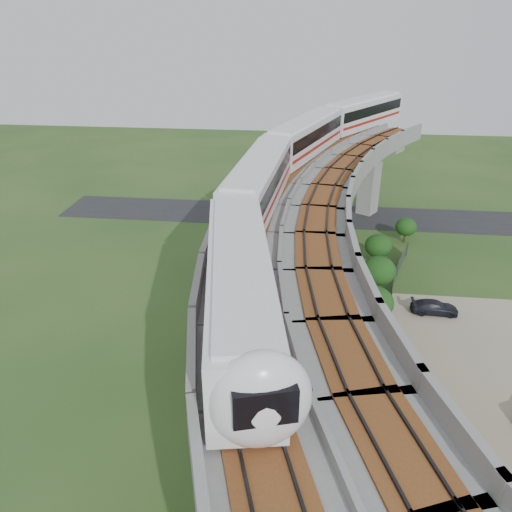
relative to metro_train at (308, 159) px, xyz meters
The scene contains 14 objects.
ground 16.65m from the metro_train, 97.14° to the right, with size 160.00×160.00×0.00m, color #28461C.
dirt_lot 21.96m from the metro_train, 46.17° to the right, with size 18.00×26.00×0.04m, color gray.
asphalt_road 22.57m from the metro_train, 94.23° to the left, with size 60.00×8.00×0.03m, color #232326.
viaduct 11.85m from the metro_train, 77.60° to the right, with size 19.58×73.98×11.40m.
metro_train is the anchor object (origin of this frame).
fence 18.09m from the metro_train, 53.09° to the right, with size 3.87×38.73×1.50m.
tree_0 19.28m from the metro_train, 46.58° to the left, with size 2.35×2.35×2.86m.
tree_1 13.89m from the metro_train, 37.74° to the left, with size 2.74×2.74×3.26m.
tree_2 11.79m from the metro_train, ahead, with size 3.01×3.01×3.94m.
tree_3 12.94m from the metro_train, 47.18° to the right, with size 3.05×3.05×3.89m.
tree_4 16.57m from the metro_train, 66.84° to the right, with size 2.64×2.64×2.97m.
tree_5 20.65m from the metro_train, 73.96° to the right, with size 2.57×2.57×2.88m.
tree_6 26.18m from the metro_train, 74.41° to the right, with size 2.30×2.30×3.11m.
car_dark 16.62m from the metro_train, 15.41° to the right, with size 1.61×3.96×1.15m, color black.
Camera 1 is at (1.62, -29.87, 23.28)m, focal length 35.00 mm.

